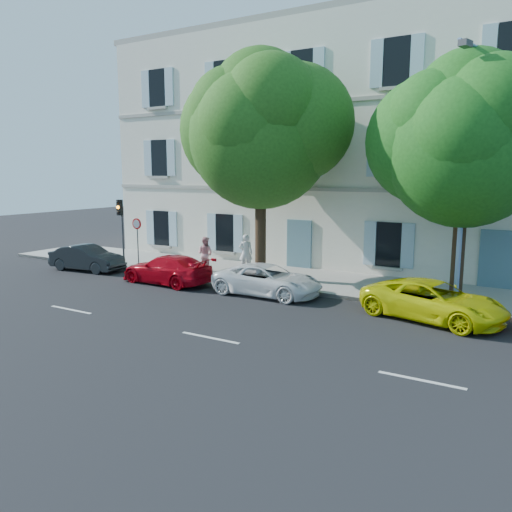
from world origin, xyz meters
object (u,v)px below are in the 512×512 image
Objects in this scene: car_dark_sedan at (87,258)px; tree_left at (261,138)px; pedestrian_b at (205,254)px; car_yellow_supercar at (433,301)px; road_sign at (137,232)px; street_lamp at (464,164)px; car_white_coupe at (267,280)px; tree_right at (465,149)px; pedestrian_a at (246,253)px; traffic_light at (121,218)px; car_red_coupe at (167,269)px.

tree_left reaches higher than car_dark_sedan.
car_yellow_supercar is at bearing 163.44° from pedestrian_b.
pedestrian_b reaches higher than car_yellow_supercar.
tree_left reaches higher than road_sign.
pedestrian_b is (-11.32, 0.73, -4.10)m from street_lamp.
road_sign is (-14.60, 1.78, 1.23)m from car_yellow_supercar.
road_sign is (-8.29, 1.55, 1.27)m from car_white_coupe.
pedestrian_b is (-3.11, 0.14, -5.27)m from tree_left.
tree_left reaches higher than tree_right.
car_dark_sedan is 0.88× the size of car_white_coupe.
tree_right is at bearing 5.76° from car_yellow_supercar.
pedestrian_a is 1.09× the size of pedestrian_b.
traffic_light is at bearing -177.02° from tree_right.
tree_left is at bearing 175.90° from street_lamp.
tree_right is 5.18× the size of pedestrian_b.
tree_left reaches higher than car_red_coupe.
car_red_coupe is 1.80× the size of road_sign.
traffic_light reaches higher than car_dark_sedan.
car_yellow_supercar is at bearing -92.49° from car_white_coupe.
car_red_coupe is at bearing -99.04° from car_dark_sedan.
tree_left is at bearing 88.14° from car_yellow_supercar.
car_white_coupe is at bearing 102.30° from car_yellow_supercar.
road_sign is 15.36m from street_lamp.
car_dark_sedan is at bearing -166.04° from tree_left.
car_white_coupe is 6.32m from car_yellow_supercar.
car_dark_sedan is at bearing -172.63° from tree_right.
pedestrian_b is (3.70, 0.63, -0.91)m from road_sign.
tree_right reaches higher than pedestrian_b.
traffic_light is (1.04, 1.35, 1.91)m from car_dark_sedan.
street_lamp is (0.42, 1.67, 4.42)m from car_yellow_supercar.
street_lamp is (15.02, -0.10, 3.19)m from road_sign.
car_dark_sedan is at bearing -137.53° from road_sign.
street_lamp is at bearing 0.21° from car_yellow_supercar.
traffic_light is 15.99m from street_lamp.
pedestrian_b reaches higher than car_dark_sedan.
tree_left is (8.62, 2.14, 5.61)m from car_dark_sedan.
car_red_coupe is at bearing -20.67° from traffic_light.
road_sign is (1.81, 1.66, 1.24)m from car_dark_sedan.
tree_left is at bearing 173.25° from pedestrian_b.
car_yellow_supercar is 4.75m from street_lamp.
car_red_coupe is 0.46× the size of tree_left.
car_red_coupe is at bearing -28.74° from road_sign.
street_lamp reaches higher than pedestrian_a.
traffic_light reaches higher than car_yellow_supercar.
car_dark_sedan is 2.56m from traffic_light.
tree_right is at bearing 2.98° from traffic_light.
pedestrian_b is at bearing 9.62° from road_sign.
car_yellow_supercar is (16.41, -0.12, 0.01)m from car_dark_sedan.
street_lamp is 5.31× the size of pedestrian_b.
street_lamp reaches higher than car_yellow_supercar.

